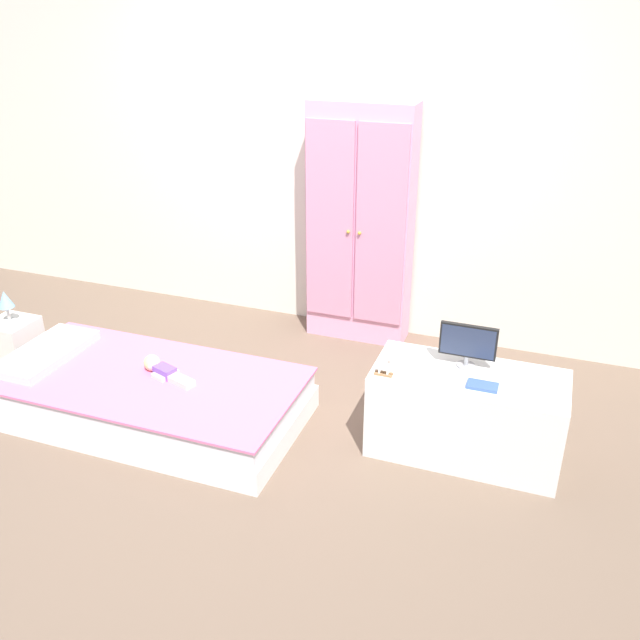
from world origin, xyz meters
The scene contains 12 objects.
ground_plane centered at (0.00, 0.00, -0.01)m, with size 10.00×10.00×0.02m, color brown.
back_wall centered at (0.00, 1.57, 1.35)m, with size 6.40×0.05×2.70m, color silver.
bed centered at (-0.51, -0.06, 0.13)m, with size 1.83×0.90×0.27m.
pillow centered at (-1.22, -0.06, 0.30)m, with size 0.32×0.65×0.05m, color silver.
doll centered at (-0.45, 0.00, 0.31)m, with size 0.38×0.19×0.10m.
nightstand centered at (-1.66, 0.13, 0.18)m, with size 0.28×0.28×0.35m, color silver.
table_lamp centered at (-1.66, 0.13, 0.50)m, with size 0.10×0.10×0.21m.
wardrobe centered at (0.34, 1.40, 0.84)m, with size 0.72×0.29×1.68m.
tv_stand centered at (1.31, 0.23, 0.24)m, with size 1.01×0.47×0.49m, color silver.
tv_monitor centered at (1.27, 0.31, 0.63)m, with size 0.30×0.10×0.24m.
rocking_horse_toy centered at (0.89, 0.07, 0.54)m, with size 0.10×0.04×0.12m.
book_blue centered at (1.39, 0.12, 0.50)m, with size 0.16×0.09×0.02m, color blue.
Camera 1 is at (1.61, -2.89, 2.28)m, focal length 37.57 mm.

